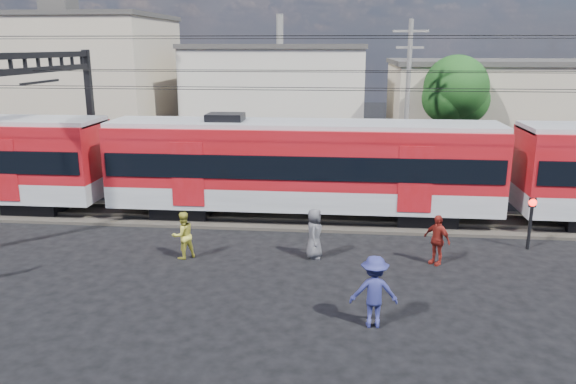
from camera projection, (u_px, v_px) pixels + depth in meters
name	position (u px, v px, depth m)	size (l,w,h in m)	color
ground	(245.00, 300.00, 16.34)	(120.00, 120.00, 0.00)	black
track_bed	(277.00, 217.00, 24.03)	(70.00, 3.40, 0.12)	#2D2823
rail_near	(275.00, 220.00, 23.27)	(70.00, 0.12, 0.12)	#59544C
rail_far	(279.00, 210.00, 24.72)	(70.00, 0.12, 0.12)	#59544C
commuter_train	(307.00, 164.00, 23.31)	(50.30, 3.08, 4.17)	black
catenary	(72.00, 96.00, 23.57)	(70.00, 9.30, 7.52)	black
building_west	(66.00, 82.00, 39.89)	(14.28, 10.20, 9.30)	tan
building_midwest	(280.00, 95.00, 41.61)	(12.24, 12.24, 7.30)	#BAB1A3
building_mideast	(514.00, 108.00, 37.32)	(16.32, 10.20, 6.30)	tan
utility_pole_mid	(407.00, 98.00, 29.07)	(1.80, 0.24, 8.50)	slate
tree_near	(459.00, 92.00, 31.71)	(3.82, 3.64, 6.72)	#382619
pedestrian_b	(183.00, 235.00, 19.39)	(0.81, 0.63, 1.67)	gold
pedestrian_c	(374.00, 292.00, 14.60)	(1.26, 0.72, 1.95)	navy
pedestrian_d	(437.00, 240.00, 18.85)	(1.01, 0.42, 1.73)	maroon
pedestrian_e	(314.00, 234.00, 19.38)	(0.87, 0.56, 1.78)	#4A494E
crossing_signal	(531.00, 214.00, 20.10)	(0.28, 0.28, 1.94)	black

